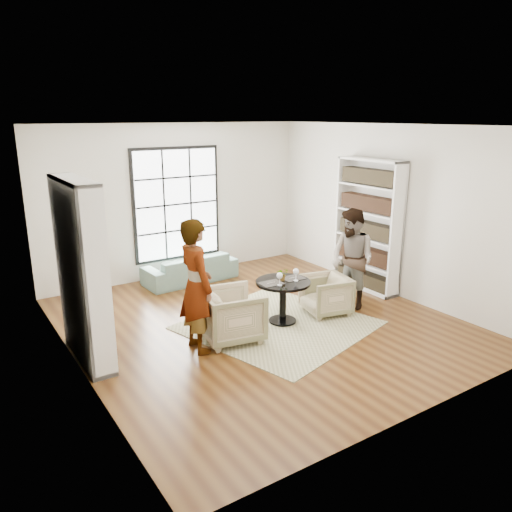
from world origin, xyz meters
TOP-DOWN VIEW (x-y plane):
  - ground at (0.00, 0.00)m, footprint 6.00×6.00m
  - room_shell at (0.00, 0.54)m, footprint 6.00×6.01m
  - rug at (0.18, -0.24)m, footprint 3.03×3.03m
  - pedestal_table at (0.31, -0.17)m, footprint 0.85×0.85m
  - sofa at (-0.01, 2.45)m, footprint 1.86×0.82m
  - armchair_left at (-0.67, -0.27)m, footprint 0.96×0.95m
  - armchair_right at (1.11, -0.25)m, footprint 0.83×0.81m
  - person_left at (-1.22, -0.27)m, footprint 0.46×0.69m
  - person_right at (1.66, -0.25)m, footprint 0.68×0.85m
  - placemat_left at (0.09, -0.16)m, footprint 0.34×0.26m
  - placemat_right at (0.52, -0.14)m, footprint 0.34×0.26m
  - cutlery_left at (0.09, -0.16)m, footprint 0.14×0.22m
  - cutlery_right at (0.52, -0.14)m, footprint 0.14×0.22m
  - wine_glass_left at (0.14, -0.30)m, footprint 0.09×0.09m
  - wine_glass_right at (0.48, -0.27)m, footprint 0.09×0.09m
  - flower_centerpiece at (0.32, -0.13)m, footprint 0.19×0.17m

SIDE VIEW (x-z plane):
  - ground at x=0.00m, z-range 0.00..0.00m
  - rug at x=0.18m, z-range 0.00..0.01m
  - sofa at x=-0.01m, z-range 0.00..0.53m
  - armchair_right at x=1.11m, z-range 0.00..0.64m
  - armchair_left at x=-0.67m, z-range 0.00..0.76m
  - pedestal_table at x=0.31m, z-range 0.16..0.84m
  - placemat_left at x=0.09m, z-range 0.68..0.69m
  - placemat_right at x=0.52m, z-range 0.68..0.69m
  - cutlery_left at x=0.09m, z-range 0.69..0.69m
  - cutlery_right at x=0.52m, z-range 0.69..0.69m
  - flower_centerpiece at x=0.32m, z-range 0.68..0.88m
  - wine_glass_right at x=0.48m, z-range 0.72..0.93m
  - wine_glass_left at x=0.14m, z-range 0.73..0.93m
  - person_right at x=1.66m, z-range 0.00..1.67m
  - person_left at x=-1.22m, z-range 0.00..1.85m
  - room_shell at x=0.00m, z-range -1.74..4.26m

